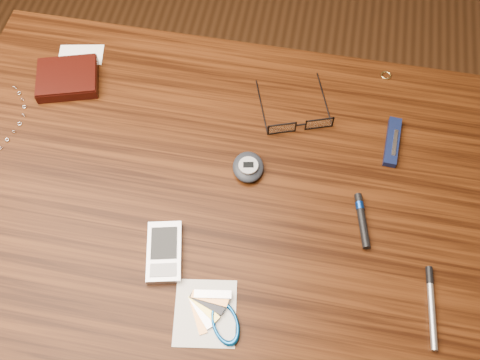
{
  "coord_description": "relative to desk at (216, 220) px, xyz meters",
  "views": [
    {
      "loc": [
        0.12,
        -0.4,
        1.56
      ],
      "look_at": [
        0.04,
        0.03,
        0.76
      ],
      "focal_mm": 40.0,
      "sensor_mm": 36.0,
      "label": 1
    }
  ],
  "objects": [
    {
      "name": "ground",
      "position": [
        0.0,
        0.0,
        -0.65
      ],
      "size": [
        3.8,
        3.8,
        0.0
      ],
      "primitive_type": "plane",
      "color": "#472814",
      "rests_on": "ground"
    },
    {
      "name": "black_blue_pen",
      "position": [
        0.25,
        -0.0,
        0.11
      ],
      "size": [
        0.03,
        0.1,
        0.01
      ],
      "color": "black",
      "rests_on": "desk"
    },
    {
      "name": "pedometer",
      "position": [
        0.05,
        0.06,
        0.11
      ],
      "size": [
        0.06,
        0.07,
        0.03
      ],
      "color": "#21242C",
      "rests_on": "desk"
    },
    {
      "name": "pda_phone",
      "position": [
        -0.06,
        -0.12,
        0.11
      ],
      "size": [
        0.08,
        0.11,
        0.02
      ],
      "color": "#ADACB1",
      "rests_on": "desk"
    },
    {
      "name": "notepad_keys",
      "position": [
        0.04,
        -0.2,
        0.11
      ],
      "size": [
        0.13,
        0.12,
        0.01
      ],
      "color": "white",
      "rests_on": "desk"
    },
    {
      "name": "desk",
      "position": [
        0.0,
        0.0,
        0.0
      ],
      "size": [
        1.0,
        0.7,
        0.75
      ],
      "color": "#371908",
      "rests_on": "ground"
    },
    {
      "name": "eyeglasses",
      "position": [
        0.12,
        0.17,
        0.11
      ],
      "size": [
        0.16,
        0.16,
        0.03
      ],
      "color": "black",
      "rests_on": "desk"
    },
    {
      "name": "gold_ring",
      "position": [
        0.27,
        0.31,
        0.1
      ],
      "size": [
        0.03,
        0.03,
        0.0
      ],
      "primitive_type": "torus",
      "rotation": [
        0.0,
        0.0,
        0.43
      ],
      "color": "#DEBF6D",
      "rests_on": "desk"
    },
    {
      "name": "pocket_knife",
      "position": [
        0.29,
        0.16,
        0.11
      ],
      "size": [
        0.03,
        0.1,
        0.01
      ],
      "color": "#0C1535",
      "rests_on": "desk"
    },
    {
      "name": "silver_pen",
      "position": [
        0.37,
        -0.12,
        0.11
      ],
      "size": [
        0.02,
        0.13,
        0.01
      ],
      "color": "#AAAAAF",
      "rests_on": "desk"
    },
    {
      "name": "wallet_and_card",
      "position": [
        -0.32,
        0.19,
        0.11
      ],
      "size": [
        0.13,
        0.16,
        0.02
      ],
      "color": "black",
      "rests_on": "desk"
    }
  ]
}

